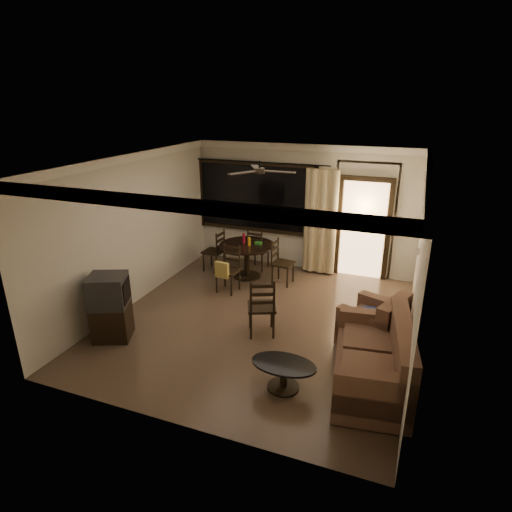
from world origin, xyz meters
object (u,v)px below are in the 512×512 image
at_px(dining_chair_east, 282,271).
at_px(coffee_table, 284,372).
at_px(dining_table, 247,251).
at_px(dining_chair_south, 228,277).
at_px(dining_chair_north, 258,257).
at_px(sofa, 377,363).
at_px(tv_cabinet, 110,307).
at_px(side_chair, 262,317).
at_px(armchair, 376,325).
at_px(dining_chair_west, 214,258).

xyz_separation_m(dining_chair_east, coffee_table, (1.08, -3.33, -0.02)).
xyz_separation_m(dining_table, dining_chair_south, (-0.08, -0.85, -0.28)).
height_order(dining_chair_north, sofa, sofa).
relative_size(dining_chair_north, tv_cabinet, 0.86).
bearing_deg(dining_chair_south, dining_table, 89.89).
distance_m(dining_chair_east, sofa, 3.64).
height_order(dining_table, dining_chair_east, dining_table).
relative_size(tv_cabinet, side_chair, 1.07).
bearing_deg(dining_chair_north, coffee_table, 120.21).
bearing_deg(dining_chair_south, armchair, -13.36).
distance_m(dining_table, dining_chair_west, 0.89).
bearing_deg(armchair, sofa, -62.10).
relative_size(dining_table, sofa, 0.63).
height_order(dining_chair_west, side_chair, side_chair).
xyz_separation_m(dining_chair_north, side_chair, (1.07, -2.67, 0.02)).
xyz_separation_m(dining_chair_north, coffee_table, (1.84, -3.91, -0.02)).
xyz_separation_m(sofa, armchair, (-0.13, 1.09, -0.02)).
bearing_deg(dining_table, armchair, -32.30).
height_order(sofa, armchair, sofa).
distance_m(dining_chair_east, armchair, 2.76).
bearing_deg(dining_chair_east, dining_chair_north, 57.89).
distance_m(dining_chair_south, dining_chair_north, 1.37).
xyz_separation_m(dining_chair_east, side_chair, (0.30, -2.09, 0.02)).
xyz_separation_m(tv_cabinet, sofa, (4.17, 0.21, -0.17)).
xyz_separation_m(tv_cabinet, side_chair, (2.23, 0.98, -0.25)).
bearing_deg(dining_chair_north, sofa, 136.03).
bearing_deg(sofa, dining_chair_south, 138.60).
height_order(armchair, side_chair, side_chair).
relative_size(dining_chair_east, sofa, 0.50).
bearing_deg(armchair, side_chair, -149.11).
bearing_deg(tv_cabinet, dining_chair_north, 49.11).
bearing_deg(dining_chair_south, tv_cabinet, -108.97).
distance_m(tv_cabinet, coffee_table, 3.03).
bearing_deg(sofa, side_chair, 150.28).
relative_size(dining_table, dining_chair_north, 1.26).
relative_size(dining_chair_south, dining_chair_north, 1.00).
distance_m(dining_table, dining_chair_south, 0.90).
bearing_deg(side_chair, dining_table, -86.17).
distance_m(dining_chair_east, dining_chair_north, 0.96).
distance_m(tv_cabinet, sofa, 4.17).
relative_size(dining_table, armchair, 1.08).
xyz_separation_m(dining_chair_south, coffee_table, (1.98, -2.55, -0.04)).
distance_m(dining_chair_west, coffee_table, 4.43).
xyz_separation_m(dining_chair_south, dining_chair_north, (0.14, 1.36, -0.02)).
distance_m(dining_chair_north, armchair, 3.72).
height_order(tv_cabinet, coffee_table, tv_cabinet).
distance_m(armchair, side_chair, 1.83).
bearing_deg(dining_table, dining_chair_south, -95.13).
height_order(dining_chair_east, armchair, dining_chair_east).
xyz_separation_m(dining_chair_west, dining_chair_south, (0.76, -0.93, 0.02)).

